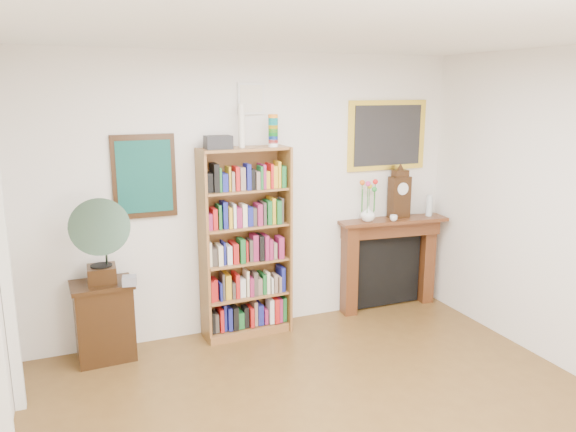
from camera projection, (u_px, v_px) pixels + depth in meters
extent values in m
cube|color=white|center=(392.00, 22.00, 3.08)|extent=(4.50, 5.00, 0.01)
cube|color=white|center=(252.00, 195.00, 5.65)|extent=(4.50, 0.01, 2.80)
cube|color=white|center=(6.00, 281.00, 4.17)|extent=(0.08, 0.08, 2.10)
cube|color=black|center=(144.00, 177.00, 5.19)|extent=(0.58, 0.03, 0.78)
cube|color=#104E46|center=(145.00, 177.00, 5.18)|extent=(0.50, 0.01, 0.67)
cube|color=white|center=(251.00, 99.00, 5.42)|extent=(0.26, 0.03, 0.30)
cube|color=silver|center=(251.00, 99.00, 5.41)|extent=(0.22, 0.01, 0.26)
cube|color=yellow|center=(387.00, 135.00, 6.08)|extent=(0.95, 0.03, 0.75)
cube|color=#262628|center=(388.00, 135.00, 6.07)|extent=(0.82, 0.01, 0.65)
cube|color=brown|center=(204.00, 248.00, 5.39)|extent=(0.04, 0.31, 1.90)
cube|color=brown|center=(285.00, 239.00, 5.70)|extent=(0.04, 0.31, 1.90)
cube|color=brown|center=(244.00, 149.00, 5.34)|extent=(0.89, 0.35, 0.03)
cube|color=brown|center=(247.00, 329.00, 5.75)|extent=(0.89, 0.35, 0.08)
cube|color=brown|center=(241.00, 240.00, 5.68)|extent=(0.87, 0.06, 1.90)
cube|color=brown|center=(246.00, 295.00, 5.67)|extent=(0.83, 0.33, 0.02)
cube|color=brown|center=(246.00, 261.00, 5.59)|extent=(0.83, 0.33, 0.02)
cube|color=brown|center=(245.00, 226.00, 5.51)|extent=(0.83, 0.33, 0.02)
cube|color=brown|center=(245.00, 190.00, 5.43)|extent=(0.83, 0.33, 0.02)
cube|color=black|center=(104.00, 321.00, 5.13)|extent=(0.56, 0.42, 0.74)
cube|color=#442210|center=(349.00, 270.00, 6.14)|extent=(0.16, 0.20, 1.01)
cube|color=#442210|center=(426.00, 260.00, 6.52)|extent=(0.16, 0.20, 1.01)
cube|color=#442210|center=(390.00, 228.00, 6.24)|extent=(1.16, 0.30, 0.17)
cube|color=#442210|center=(393.00, 220.00, 6.18)|extent=(1.26, 0.42, 0.04)
cube|color=black|center=(386.00, 270.00, 6.40)|extent=(0.83, 0.09, 0.81)
cube|color=black|center=(102.00, 274.00, 5.05)|extent=(0.26, 0.26, 0.15)
cylinder|color=black|center=(101.00, 266.00, 5.03)|extent=(0.20, 0.20, 0.01)
cone|color=#2A3C2E|center=(100.00, 233.00, 4.82)|extent=(0.52, 0.64, 0.64)
cube|color=#ABAAB6|center=(129.00, 281.00, 4.98)|extent=(0.14, 0.14, 0.08)
cube|color=black|center=(399.00, 197.00, 6.20)|extent=(0.23, 0.13, 0.46)
cylinder|color=white|center=(403.00, 189.00, 6.11)|extent=(0.14, 0.02, 0.14)
cube|color=black|center=(400.00, 174.00, 6.14)|extent=(0.17, 0.11, 0.08)
imported|color=white|center=(368.00, 214.00, 6.04)|extent=(0.20, 0.20, 0.16)
imported|color=white|center=(394.00, 218.00, 6.07)|extent=(0.10, 0.10, 0.06)
cylinder|color=silver|center=(429.00, 205.00, 6.29)|extent=(0.07, 0.07, 0.24)
cylinder|color=silver|center=(430.00, 206.00, 6.36)|extent=(0.06, 0.06, 0.20)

